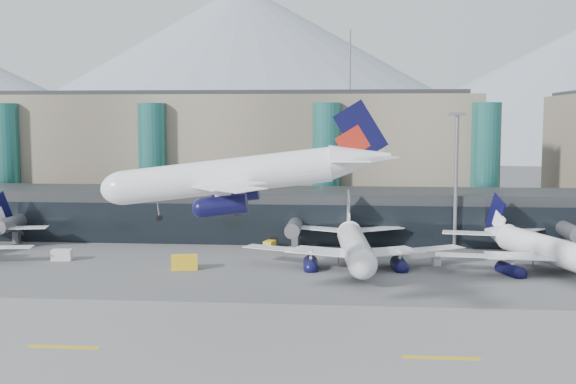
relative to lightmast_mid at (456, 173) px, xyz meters
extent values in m
plane|color=#515154|center=(-30.00, -48.00, -14.42)|extent=(900.00, 900.00, 0.00)
cube|color=slate|center=(-30.00, -63.00, -14.40)|extent=(400.00, 40.00, 0.04)
cube|color=gold|center=(-50.00, -63.00, -14.37)|extent=(8.00, 1.00, 0.02)
cube|color=gold|center=(-10.00, -63.00, -14.37)|extent=(8.00, 1.00, 0.02)
cube|color=black|center=(-30.00, 10.00, -9.42)|extent=(170.00, 18.00, 10.00)
cube|color=black|center=(-30.00, 1.10, -10.42)|extent=(170.00, 0.40, 8.00)
cylinder|color=slate|center=(-85.00, -1.00, -10.22)|extent=(2.80, 14.00, 2.80)
cube|color=slate|center=(-85.00, -1.00, -13.22)|extent=(1.20, 1.20, 2.40)
cylinder|color=slate|center=(-30.00, -1.00, -10.22)|extent=(2.80, 14.00, 2.80)
cube|color=slate|center=(-30.00, -1.00, -13.22)|extent=(1.20, 1.20, 2.40)
cylinder|color=slate|center=(20.00, -1.00, -10.22)|extent=(2.80, 14.00, 2.80)
cube|color=slate|center=(20.00, -1.00, -13.22)|extent=(1.20, 1.20, 2.40)
cube|color=gray|center=(-55.00, 42.00, 0.58)|extent=(130.00, 30.00, 30.00)
cube|color=black|center=(-55.00, 42.00, 16.08)|extent=(123.50, 28.00, 1.00)
cylinder|color=#266B64|center=(-100.00, 26.00, -0.42)|extent=(6.40, 6.40, 28.00)
cylinder|color=#266B64|center=(-65.00, 26.00, -0.42)|extent=(6.40, 6.40, 28.00)
cylinder|color=#266B64|center=(-25.00, 26.00, -0.42)|extent=(6.40, 6.40, 28.00)
cylinder|color=#266B64|center=(10.00, 26.00, -0.42)|extent=(6.40, 6.40, 28.00)
cylinder|color=slate|center=(-20.00, 42.00, 23.58)|extent=(0.40, 0.40, 16.00)
cone|color=gray|center=(-90.00, 332.00, 40.58)|extent=(400.00, 400.00, 110.00)
cylinder|color=slate|center=(0.00, 0.00, -1.92)|extent=(0.70, 0.70, 25.00)
cube|color=slate|center=(0.00, 0.00, 10.88)|extent=(3.00, 1.20, 0.60)
cylinder|color=white|center=(-32.09, -51.69, 4.81)|extent=(24.92, 4.99, 4.11)
ellipsoid|color=white|center=(-44.48, -52.14, 4.81)|extent=(5.89, 4.31, 4.11)
cone|color=white|center=(-16.17, -51.12, 5.01)|extent=(7.22, 4.36, 4.11)
cube|color=white|center=(-30.01, -60.48, 4.13)|extent=(13.41, 18.51, 0.21)
cylinder|color=black|center=(-31.50, -58.40, 2.03)|extent=(5.03, 2.43, 2.26)
cube|color=white|center=(-15.99, -56.08, 5.22)|extent=(7.67, 9.74, 0.16)
cube|color=white|center=(-30.64, -42.78, 4.13)|extent=(12.45, 18.65, 0.21)
cylinder|color=black|center=(-31.98, -44.96, 2.03)|extent=(5.03, 2.43, 2.26)
cube|color=white|center=(-16.35, -46.17, 5.22)|extent=(7.21, 9.83, 0.16)
cube|color=black|center=(-15.82, -51.11, 8.30)|extent=(6.14, 0.47, 7.23)
cube|color=#A52014|center=(-16.88, -51.15, 7.07)|extent=(4.11, 0.43, 3.95)
cylinder|color=slate|center=(-40.76, -52.00, 2.14)|extent=(0.17, 0.17, 3.29)
cylinder|color=black|center=(-40.76, -52.00, 0.70)|extent=(0.74, 0.29, 0.73)
cylinder|color=black|center=(-30.94, -54.12, 0.70)|extent=(0.95, 0.40, 0.94)
cylinder|color=black|center=(-31.12, -49.19, 0.70)|extent=(0.95, 0.40, 0.94)
cone|color=white|center=(-86.20, -1.43, -9.57)|extent=(5.94, 8.04, 4.17)
cube|color=white|center=(-81.35, -2.78, -9.36)|extent=(9.90, 5.52, 0.17)
cube|color=black|center=(-86.10, -1.08, -6.23)|extent=(1.91, 6.06, 7.34)
cube|color=white|center=(-86.39, -2.12, -7.48)|extent=(1.40, 4.09, 4.01)
cylinder|color=white|center=(-18.83, -17.00, -9.48)|extent=(6.37, 27.03, 4.44)
ellipsoid|color=white|center=(-17.85, -30.35, -9.48)|extent=(4.88, 6.52, 4.44)
cone|color=white|center=(-20.08, 0.17, -9.25)|extent=(4.98, 7.95, 4.44)
cube|color=white|center=(-9.43, -14.40, -10.21)|extent=(19.87, 15.00, 0.22)
cylinder|color=black|center=(-11.61, -16.09, -12.47)|extent=(2.82, 5.52, 2.44)
cube|color=white|center=(-14.74, 0.56, -9.03)|extent=(10.45, 8.53, 0.18)
cube|color=white|center=(-28.50, -15.79, -10.21)|extent=(20.19, 12.88, 0.22)
cylinder|color=black|center=(-26.10, -17.15, -12.47)|extent=(2.82, 5.52, 2.44)
cube|color=white|center=(-25.42, -0.22, -9.03)|extent=(10.64, 7.52, 0.18)
cube|color=slate|center=(-20.11, 0.55, -5.70)|extent=(0.75, 6.63, 7.81)
cube|color=white|center=(-20.02, -0.60, -7.03)|extent=(0.63, 4.44, 4.27)
cylinder|color=slate|center=(-18.15, -26.35, -12.36)|extent=(0.18, 0.18, 3.55)
cylinder|color=black|center=(-18.15, -26.35, -13.91)|extent=(0.34, 0.81, 0.79)
cylinder|color=black|center=(-16.26, -15.66, -13.91)|extent=(0.47, 1.04, 1.01)
cylinder|color=black|center=(-21.57, -16.05, -13.91)|extent=(0.47, 1.04, 1.01)
cylinder|color=white|center=(11.84, -17.00, -9.55)|extent=(12.79, 26.35, 4.37)
cone|color=white|center=(6.27, -0.98, -9.33)|extent=(6.60, 8.55, 4.37)
cube|color=white|center=(11.26, 0.75, -9.11)|extent=(9.42, 9.75, 0.17)
cube|color=white|center=(2.33, -18.31, -10.27)|extent=(19.39, 8.29, 0.22)
cylinder|color=black|center=(4.96, -19.00, -12.50)|extent=(4.00, 5.77, 2.40)
cube|color=white|center=(1.29, -2.72, -9.11)|extent=(10.26, 5.23, 0.17)
cube|color=black|center=(6.15, -0.63, -5.83)|extent=(2.39, 6.25, 7.69)
cube|color=white|center=(6.52, -1.70, -7.15)|extent=(1.72, 4.22, 4.21)
cylinder|color=black|center=(13.95, -15.07, -13.92)|extent=(0.69, 1.07, 1.00)
cylinder|color=black|center=(8.99, -16.79, -13.92)|extent=(0.69, 1.07, 1.00)
cube|color=silver|center=(-69.31, -16.74, -13.47)|extent=(3.60, 2.34, 1.90)
cube|color=yellow|center=(-34.70, -2.38, -13.66)|extent=(2.27, 2.97, 1.52)
cube|color=silver|center=(-5.13, -15.00, -13.81)|extent=(1.52, 2.26, 1.23)
cube|color=yellow|center=(-46.36, -22.24, -13.25)|extent=(4.60, 3.04, 2.34)
camera|label=1|loc=(-19.34, -135.90, 10.08)|focal=45.00mm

